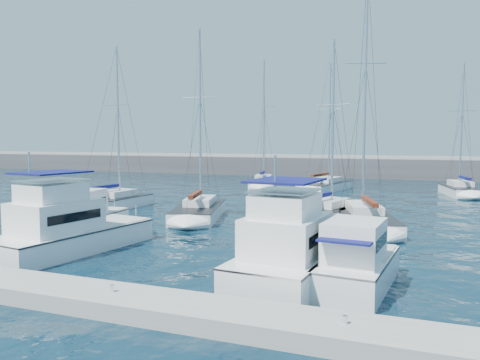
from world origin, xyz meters
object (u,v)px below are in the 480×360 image
(sailboat_mid_b, at_px, (199,211))
(motor_yacht_port_inner, at_px, (67,231))
(motor_yacht_stbd_outer, at_px, (357,265))
(sailboat_mid_a, at_px, (115,202))
(sailboat_back_a, at_px, (263,183))
(sailboat_back_b, at_px, (326,186))
(motor_yacht_stbd_inner, at_px, (292,253))
(sailboat_back_c, at_px, (461,190))
(sailboat_mid_d, at_px, (365,219))
(motor_yacht_port_outer, at_px, (86,218))
(sailboat_mid_c, at_px, (327,213))

(sailboat_mid_b, bearing_deg, motor_yacht_port_inner, -114.00)
(motor_yacht_stbd_outer, relative_size, sailboat_mid_a, 0.42)
(motor_yacht_port_inner, distance_m, motor_yacht_stbd_outer, 14.96)
(sailboat_back_a, xyz_separation_m, sailboat_back_b, (7.96, -0.88, -0.03))
(motor_yacht_stbd_inner, distance_m, sailboat_back_c, 37.00)
(sailboat_mid_a, distance_m, sailboat_mid_b, 9.40)
(motor_yacht_stbd_inner, bearing_deg, sailboat_mid_b, 134.78)
(motor_yacht_stbd_inner, distance_m, sailboat_mid_d, 13.51)
(motor_yacht_stbd_outer, height_order, sailboat_back_b, sailboat_back_b)
(motor_yacht_port_inner, bearing_deg, motor_yacht_port_outer, 127.01)
(motor_yacht_port_inner, distance_m, sailboat_mid_d, 18.94)
(sailboat_mid_c, distance_m, sailboat_back_b, 20.79)
(sailboat_back_a, bearing_deg, motor_yacht_port_inner, -102.22)
(sailboat_mid_b, bearing_deg, sailboat_back_c, 33.86)
(motor_yacht_stbd_outer, height_order, sailboat_mid_b, sailboat_mid_b)
(motor_yacht_stbd_outer, bearing_deg, sailboat_mid_b, 141.02)
(sailboat_mid_b, xyz_separation_m, sailboat_mid_d, (12.06, 0.79, 0.02))
(motor_yacht_stbd_inner, bearing_deg, sailboat_back_a, 114.92)
(sailboat_back_a, height_order, sailboat_back_c, sailboat_back_a)
(sailboat_mid_b, bearing_deg, motor_yacht_port_outer, -134.18)
(motor_yacht_port_inner, relative_size, motor_yacht_stbd_outer, 1.56)
(sailboat_mid_b, height_order, sailboat_back_a, sailboat_back_a)
(motor_yacht_stbd_outer, bearing_deg, sailboat_back_a, 118.87)
(motor_yacht_stbd_inner, distance_m, motor_yacht_stbd_outer, 2.74)
(motor_yacht_port_outer, xyz_separation_m, sailboat_back_c, (23.88, 30.90, -0.42))
(motor_yacht_port_inner, height_order, sailboat_mid_b, sailboat_mid_b)
(motor_yacht_port_inner, height_order, sailboat_back_b, sailboat_back_b)
(motor_yacht_port_outer, xyz_separation_m, motor_yacht_stbd_outer, (17.34, -5.28, 0.00))
(motor_yacht_port_outer, xyz_separation_m, sailboat_back_b, (9.48, 30.54, -0.43))
(motor_yacht_port_inner, xyz_separation_m, sailboat_mid_c, (10.97, 14.58, -0.62))
(motor_yacht_stbd_outer, bearing_deg, motor_yacht_stbd_inner, 178.09)
(sailboat_mid_b, bearing_deg, sailboat_back_b, 61.12)
(sailboat_back_c, bearing_deg, sailboat_mid_a, -154.96)
(motor_yacht_stbd_inner, xyz_separation_m, sailboat_back_c, (9.25, 35.82, -0.61))
(motor_yacht_stbd_outer, bearing_deg, sailboat_mid_c, 110.00)
(motor_yacht_stbd_inner, height_order, sailboat_back_c, sailboat_back_c)
(sailboat_mid_c, xyz_separation_m, sailboat_mid_d, (2.85, -1.63, 0.03))
(motor_yacht_port_inner, relative_size, sailboat_mid_b, 0.64)
(sailboat_mid_a, bearing_deg, motor_yacht_stbd_inner, -32.77)
(sailboat_mid_a, relative_size, sailboat_mid_c, 1.06)
(sailboat_mid_b, relative_size, sailboat_back_c, 1.01)
(sailboat_mid_c, relative_size, sailboat_back_b, 0.89)
(motor_yacht_stbd_outer, xyz_separation_m, sailboat_mid_c, (-3.97, 15.39, -0.43))
(motor_yacht_stbd_inner, height_order, motor_yacht_stbd_outer, motor_yacht_stbd_inner)
(motor_yacht_port_inner, relative_size, sailboat_mid_a, 0.65)
(sailboat_mid_a, distance_m, sailboat_mid_d, 21.25)
(sailboat_mid_d, bearing_deg, sailboat_back_b, 91.20)
(sailboat_back_a, bearing_deg, motor_yacht_port_outer, -106.40)
(motor_yacht_port_inner, distance_m, sailboat_mid_c, 18.26)
(motor_yacht_port_outer, distance_m, sailboat_back_a, 31.46)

